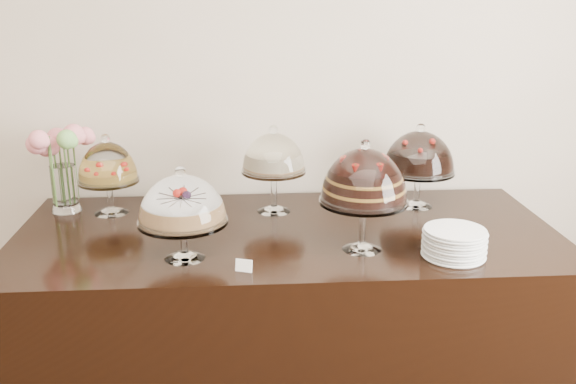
{
  "coord_description": "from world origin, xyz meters",
  "views": [
    {
      "loc": [
        0.11,
        0.0,
        1.84
      ],
      "look_at": [
        0.28,
        2.4,
        1.08
      ],
      "focal_mm": 40.0,
      "sensor_mm": 36.0,
      "label": 1
    }
  ],
  "objects": [
    {
      "name": "plate_stack",
      "position": [
        0.87,
        2.14,
        0.95
      ],
      "size": [
        0.23,
        0.23,
        0.1
      ],
      "color": "white",
      "rests_on": "display_counter"
    },
    {
      "name": "cake_stand_choco_layer",
      "position": [
        0.55,
        2.23,
        1.17
      ],
      "size": [
        0.33,
        0.33,
        0.43
      ],
      "color": "white",
      "rests_on": "display_counter"
    },
    {
      "name": "cake_stand_sugar_sponge",
      "position": [
        -0.11,
        2.19,
        1.11
      ],
      "size": [
        0.33,
        0.33,
        0.35
      ],
      "color": "white",
      "rests_on": "display_counter"
    },
    {
      "name": "cake_stand_cheesecake",
      "position": [
        0.24,
        2.69,
        1.15
      ],
      "size": [
        0.28,
        0.28,
        0.39
      ],
      "color": "white",
      "rests_on": "display_counter"
    },
    {
      "name": "wall_back",
      "position": [
        0.0,
        3.0,
        1.5
      ],
      "size": [
        5.0,
        0.04,
        3.0
      ],
      "primitive_type": "cube",
      "color": "#BFB099",
      "rests_on": "ground"
    },
    {
      "name": "cake_stand_dark_choco",
      "position": [
        0.89,
        2.72,
        1.14
      ],
      "size": [
        0.32,
        0.32,
        0.38
      ],
      "color": "white",
      "rests_on": "display_counter"
    },
    {
      "name": "flower_vase",
      "position": [
        -0.68,
        2.76,
        1.15
      ],
      "size": [
        0.26,
        0.3,
        0.39
      ],
      "color": "white",
      "rests_on": "display_counter"
    },
    {
      "name": "display_counter",
      "position": [
        0.28,
        2.45,
        0.45
      ],
      "size": [
        2.2,
        1.0,
        0.9
      ],
      "primitive_type": "cube",
      "color": "black",
      "rests_on": "ground"
    },
    {
      "name": "cake_stand_fruit_tart",
      "position": [
        -0.48,
        2.72,
        1.11
      ],
      "size": [
        0.26,
        0.26,
        0.35
      ],
      "color": "white",
      "rests_on": "display_counter"
    },
    {
      "name": "price_card_left",
      "position": [
        0.1,
        2.06,
        0.92
      ],
      "size": [
        0.06,
        0.03,
        0.04
      ],
      "primitive_type": "cube",
      "rotation": [
        -0.21,
        0.0,
        -0.35
      ],
      "color": "white",
      "rests_on": "display_counter"
    }
  ]
}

